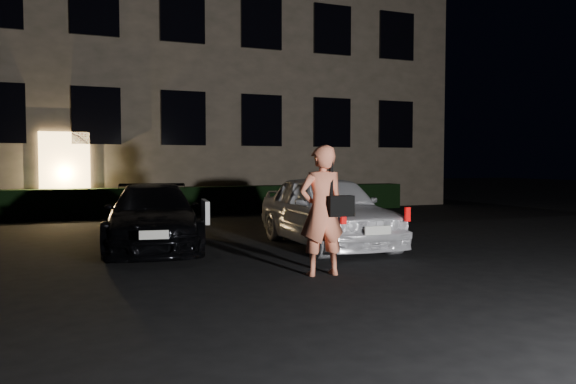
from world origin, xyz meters
name	(u,v)px	position (x,y,z in m)	size (l,w,h in m)	color
ground	(346,280)	(0.00, 0.00, 0.00)	(80.00, 80.00, 0.00)	black
building	(161,46)	(0.00, 14.99, 6.00)	(20.00, 8.11, 12.00)	brown
hedge	(187,201)	(0.00, 10.50, 0.42)	(15.00, 0.70, 0.85)	black
sedan	(153,217)	(-2.01, 3.88, 0.60)	(2.22, 4.31, 1.19)	black
hatch	(327,210)	(1.14, 2.97, 0.69)	(1.77, 4.12, 1.39)	white
man	(322,210)	(-0.15, 0.43, 0.93)	(0.76, 0.46, 1.85)	#F9845E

